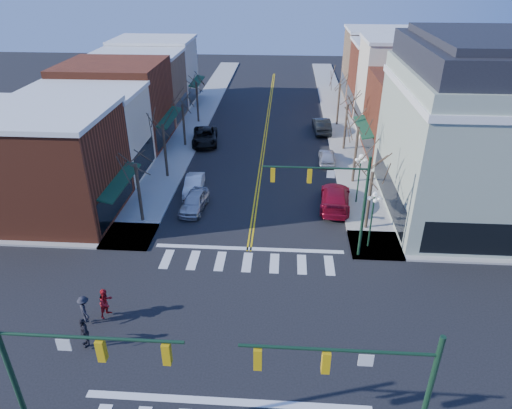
% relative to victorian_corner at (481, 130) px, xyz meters
% --- Properties ---
extents(ground, '(160.00, 160.00, 0.00)m').
position_rel_victorian_corner_xyz_m(ground, '(-16.50, -14.50, -6.66)').
color(ground, black).
rests_on(ground, ground).
extents(sidewalk_left, '(3.50, 70.00, 0.15)m').
position_rel_victorian_corner_xyz_m(sidewalk_left, '(-25.25, 5.50, -6.58)').
color(sidewalk_left, '#9E9B93').
rests_on(sidewalk_left, ground).
extents(sidewalk_right, '(3.50, 70.00, 0.15)m').
position_rel_victorian_corner_xyz_m(sidewalk_right, '(-7.75, 5.50, -6.58)').
color(sidewalk_right, '#9E9B93').
rests_on(sidewalk_right, ground).
extents(bldg_left_brick_a, '(10.00, 8.50, 8.00)m').
position_rel_victorian_corner_xyz_m(bldg_left_brick_a, '(-32.00, -2.75, -2.66)').
color(bldg_left_brick_a, maroon).
rests_on(bldg_left_brick_a, ground).
extents(bldg_left_stucco_a, '(10.00, 7.00, 7.50)m').
position_rel_victorian_corner_xyz_m(bldg_left_stucco_a, '(-32.00, 5.00, -2.91)').
color(bldg_left_stucco_a, beige).
rests_on(bldg_left_stucco_a, ground).
extents(bldg_left_brick_b, '(10.00, 9.00, 8.50)m').
position_rel_victorian_corner_xyz_m(bldg_left_brick_b, '(-32.00, 13.00, -2.41)').
color(bldg_left_brick_b, maroon).
rests_on(bldg_left_brick_b, ground).
extents(bldg_left_tan, '(10.00, 7.50, 7.80)m').
position_rel_victorian_corner_xyz_m(bldg_left_tan, '(-32.00, 21.25, -2.76)').
color(bldg_left_tan, '#967252').
rests_on(bldg_left_tan, ground).
extents(bldg_left_stucco_b, '(10.00, 8.00, 8.20)m').
position_rel_victorian_corner_xyz_m(bldg_left_stucco_b, '(-32.00, 29.00, -2.56)').
color(bldg_left_stucco_b, beige).
rests_on(bldg_left_stucco_b, ground).
extents(bldg_right_brick_a, '(10.00, 8.50, 8.00)m').
position_rel_victorian_corner_xyz_m(bldg_right_brick_a, '(-1.00, 11.25, -2.66)').
color(bldg_right_brick_a, maroon).
rests_on(bldg_right_brick_a, ground).
extents(bldg_right_stucco, '(10.00, 7.00, 10.00)m').
position_rel_victorian_corner_xyz_m(bldg_right_stucco, '(-1.00, 19.00, -1.66)').
color(bldg_right_stucco, beige).
rests_on(bldg_right_stucco, ground).
extents(bldg_right_brick_b, '(10.00, 8.00, 8.50)m').
position_rel_victorian_corner_xyz_m(bldg_right_brick_b, '(-1.00, 26.50, -2.41)').
color(bldg_right_brick_b, maroon).
rests_on(bldg_right_brick_b, ground).
extents(bldg_right_tan, '(10.00, 8.00, 9.00)m').
position_rel_victorian_corner_xyz_m(bldg_right_tan, '(-1.00, 34.50, -2.16)').
color(bldg_right_tan, '#967252').
rests_on(bldg_right_tan, ground).
extents(victorian_corner, '(12.25, 14.25, 13.30)m').
position_rel_victorian_corner_xyz_m(victorian_corner, '(0.00, 0.00, 0.00)').
color(victorian_corner, '#96A38D').
rests_on(victorian_corner, ground).
extents(traffic_mast_near_left, '(6.60, 0.28, 7.20)m').
position_rel_victorian_corner_xyz_m(traffic_mast_near_left, '(-22.05, -21.90, -1.95)').
color(traffic_mast_near_left, '#14331E').
rests_on(traffic_mast_near_left, ground).
extents(traffic_mast_near_right, '(6.60, 0.28, 7.20)m').
position_rel_victorian_corner_xyz_m(traffic_mast_near_right, '(-10.95, -21.90, -1.95)').
color(traffic_mast_near_right, '#14331E').
rests_on(traffic_mast_near_right, ground).
extents(traffic_mast_far_right, '(6.60, 0.28, 7.20)m').
position_rel_victorian_corner_xyz_m(traffic_mast_far_right, '(-10.95, -7.10, -1.95)').
color(traffic_mast_far_right, '#14331E').
rests_on(traffic_mast_far_right, ground).
extents(lamppost_corner, '(0.36, 0.36, 4.33)m').
position_rel_victorian_corner_xyz_m(lamppost_corner, '(-8.30, -6.00, -3.70)').
color(lamppost_corner, '#14331E').
rests_on(lamppost_corner, ground).
extents(lamppost_midblock, '(0.36, 0.36, 4.33)m').
position_rel_victorian_corner_xyz_m(lamppost_midblock, '(-8.30, 0.50, -3.70)').
color(lamppost_midblock, '#14331E').
rests_on(lamppost_midblock, ground).
extents(tree_left_a, '(0.24, 0.24, 4.76)m').
position_rel_victorian_corner_xyz_m(tree_left_a, '(-24.90, -3.50, -4.28)').
color(tree_left_a, '#382B21').
rests_on(tree_left_a, ground).
extents(tree_left_b, '(0.24, 0.24, 5.04)m').
position_rel_victorian_corner_xyz_m(tree_left_b, '(-24.90, 4.50, -4.14)').
color(tree_left_b, '#382B21').
rests_on(tree_left_b, ground).
extents(tree_left_c, '(0.24, 0.24, 4.55)m').
position_rel_victorian_corner_xyz_m(tree_left_c, '(-24.90, 12.50, -4.38)').
color(tree_left_c, '#382B21').
rests_on(tree_left_c, ground).
extents(tree_left_d, '(0.24, 0.24, 4.90)m').
position_rel_victorian_corner_xyz_m(tree_left_d, '(-24.90, 20.50, -4.21)').
color(tree_left_d, '#382B21').
rests_on(tree_left_d, ground).
extents(tree_right_a, '(0.24, 0.24, 4.62)m').
position_rel_victorian_corner_xyz_m(tree_right_a, '(-8.10, -3.50, -4.35)').
color(tree_right_a, '#382B21').
rests_on(tree_right_a, ground).
extents(tree_right_b, '(0.24, 0.24, 5.18)m').
position_rel_victorian_corner_xyz_m(tree_right_b, '(-8.10, 4.50, -4.07)').
color(tree_right_b, '#382B21').
rests_on(tree_right_b, ground).
extents(tree_right_c, '(0.24, 0.24, 4.83)m').
position_rel_victorian_corner_xyz_m(tree_right_c, '(-8.10, 12.50, -4.24)').
color(tree_right_c, '#382B21').
rests_on(tree_right_c, ground).
extents(tree_right_d, '(0.24, 0.24, 4.97)m').
position_rel_victorian_corner_xyz_m(tree_right_d, '(-8.10, 20.50, -4.17)').
color(tree_right_d, '#382B21').
rests_on(tree_right_d, ground).
extents(car_left_near, '(2.08, 4.38, 1.45)m').
position_rel_victorian_corner_xyz_m(car_left_near, '(-21.30, -1.37, -5.93)').
color(car_left_near, '#B6B7BB').
rests_on(car_left_near, ground).
extents(car_left_mid, '(1.57, 4.09, 1.33)m').
position_rel_victorian_corner_xyz_m(car_left_mid, '(-21.92, 1.79, -5.99)').
color(car_left_mid, white).
rests_on(car_left_mid, ground).
extents(car_left_far, '(3.30, 5.92, 1.56)m').
position_rel_victorian_corner_xyz_m(car_left_far, '(-22.90, 13.39, -5.88)').
color(car_left_far, black).
rests_on(car_left_far, ground).
extents(car_right_near, '(2.86, 5.89, 1.65)m').
position_rel_victorian_corner_xyz_m(car_right_near, '(-10.10, -0.16, -5.83)').
color(car_right_near, maroon).
rests_on(car_right_near, ground).
extents(car_right_mid, '(1.71, 3.96, 1.33)m').
position_rel_victorian_corner_xyz_m(car_right_mid, '(-10.10, 8.92, -5.99)').
color(car_right_mid, silver).
rests_on(car_right_mid, ground).
extents(car_right_far, '(2.07, 5.09, 1.64)m').
position_rel_victorian_corner_xyz_m(car_right_far, '(-10.10, 17.93, -5.84)').
color(car_right_far, black).
rests_on(car_right_far, ground).
extents(pedestrian_red_b, '(0.97, 1.06, 1.76)m').
position_rel_victorian_corner_xyz_m(pedestrian_red_b, '(-23.80, -14.02, -5.63)').
color(pedestrian_red_b, '#AE1219').
rests_on(pedestrian_red_b, sidewalk_left).
extents(pedestrian_dark_a, '(0.97, 1.04, 1.72)m').
position_rel_victorian_corner_xyz_m(pedestrian_dark_a, '(-24.11, -16.27, -5.65)').
color(pedestrian_dark_a, black).
rests_on(pedestrian_dark_a, sidewalk_left).
extents(pedestrian_dark_b, '(1.12, 1.21, 1.64)m').
position_rel_victorian_corner_xyz_m(pedestrian_dark_b, '(-24.80, -14.55, -5.69)').
color(pedestrian_dark_b, black).
rests_on(pedestrian_dark_b, sidewalk_left).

